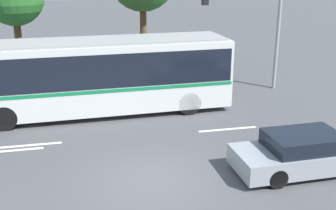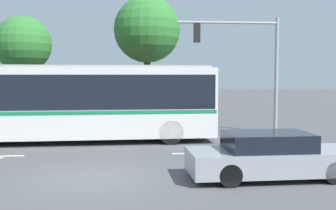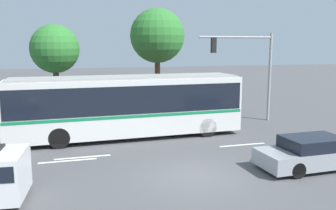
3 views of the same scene
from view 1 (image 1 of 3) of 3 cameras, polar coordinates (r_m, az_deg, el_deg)
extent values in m
plane|color=#4C4C4F|center=(12.85, -2.32, -10.21)|extent=(140.00, 140.00, 0.00)
cube|color=silver|center=(18.03, -10.62, 3.91)|extent=(12.10, 2.80, 2.90)
cube|color=black|center=(17.92, -10.71, 5.34)|extent=(11.86, 2.83, 1.39)
cube|color=#147A47|center=(18.12, -10.55, 2.85)|extent=(11.98, 2.82, 0.14)
cube|color=black|center=(19.23, 7.65, 6.06)|extent=(0.12, 2.09, 1.62)
cube|color=#959592|center=(17.71, -10.91, 8.60)|extent=(11.62, 2.59, 0.10)
cylinder|color=black|center=(20.02, 1.13, 2.15)|extent=(1.01, 0.33, 1.00)
cylinder|color=black|center=(18.03, 2.92, 0.24)|extent=(1.01, 0.33, 1.00)
cylinder|color=black|center=(19.54, -20.88, 0.46)|extent=(1.01, 0.33, 1.00)
cylinder|color=black|center=(17.50, -21.60, -1.69)|extent=(1.01, 0.33, 1.00)
cube|color=gray|center=(13.86, 18.39, -6.74)|extent=(4.63, 1.91, 0.62)
cube|color=black|center=(13.58, 18.21, -4.70)|extent=(2.33, 1.64, 0.48)
cylinder|color=black|center=(15.27, 21.33, -5.40)|extent=(0.61, 0.23, 0.60)
cylinder|color=black|center=(13.92, 11.75, -6.82)|extent=(0.61, 0.23, 0.60)
cylinder|color=black|center=(12.68, 14.81, -9.75)|extent=(0.61, 0.23, 0.60)
cylinder|color=gray|center=(22.14, 14.87, 9.25)|extent=(0.18, 0.18, 5.60)
cylinder|color=green|center=(20.56, 5.03, 13.98)|extent=(0.18, 0.02, 0.18)
cube|color=#286028|center=(22.81, -6.07, 4.13)|extent=(6.07, 1.51, 1.00)
cube|color=#B7192D|center=(22.63, -6.14, 5.99)|extent=(5.95, 1.43, 0.51)
cylinder|color=brown|center=(25.17, -19.76, 7.35)|extent=(0.40, 0.40, 3.44)
cylinder|color=brown|center=(25.53, -3.39, 9.34)|extent=(0.40, 0.40, 4.12)
cube|color=silver|center=(15.69, -21.15, -5.92)|extent=(2.40, 0.16, 0.01)
cube|color=silver|center=(15.91, -18.75, -5.29)|extent=(2.40, 0.16, 0.01)
cube|color=silver|center=(16.68, 8.21, -3.32)|extent=(2.40, 0.16, 0.01)
camera|label=2|loc=(4.47, 67.98, -44.57)|focal=44.96mm
camera|label=3|loc=(3.08, -113.15, -36.94)|focal=38.42mm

